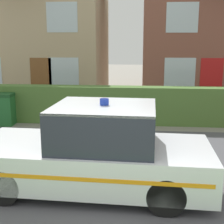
# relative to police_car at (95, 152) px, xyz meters

# --- Properties ---
(road_strip) EXTENTS (28.00, 5.63, 0.01)m
(road_strip) POSITION_rel_police_car_xyz_m (0.58, 1.35, -0.73)
(road_strip) COLOR #4C4C51
(road_strip) RESTS_ON ground
(garden_hedge) EXTENTS (11.34, 0.62, 1.29)m
(garden_hedge) POSITION_rel_police_car_xyz_m (-0.07, 5.10, -0.09)
(garden_hedge) COLOR #4C7233
(garden_hedge) RESTS_ON ground
(police_car) EXTENTS (4.48, 1.99, 1.74)m
(police_car) POSITION_rel_police_car_xyz_m (0.00, 0.00, 0.00)
(police_car) COLOR black
(police_car) RESTS_ON road_strip
(house_left) EXTENTS (7.01, 5.71, 7.36)m
(house_left) POSITION_rel_police_car_xyz_m (-4.56, 11.34, 3.02)
(house_left) COLOR tan
(house_left) RESTS_ON ground
(house_right) EXTENTS (7.82, 5.79, 7.14)m
(house_right) POSITION_rel_police_car_xyz_m (4.63, 11.79, 2.90)
(house_right) COLOR brown
(house_right) RESTS_ON ground
(wheelie_bin) EXTENTS (0.65, 0.74, 1.09)m
(wheelie_bin) POSITION_rel_police_car_xyz_m (-3.77, 4.56, -0.19)
(wheelie_bin) COLOR #23662D
(wheelie_bin) RESTS_ON ground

